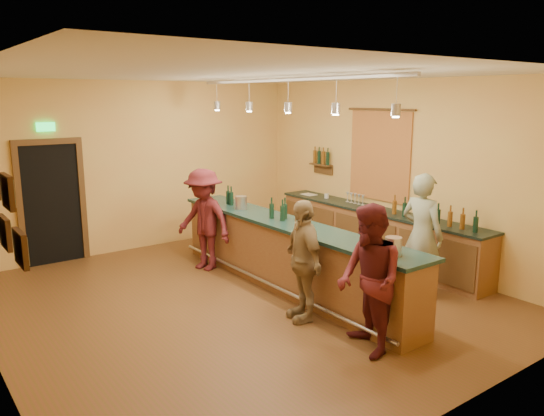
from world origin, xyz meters
TOP-DOWN VIEW (x-y plane):
  - floor at (0.00, 0.00)m, footprint 7.00×7.00m
  - ceiling at (0.00, 0.00)m, footprint 6.50×7.00m
  - wall_back at (0.00, 3.50)m, footprint 6.50×0.02m
  - wall_front at (0.00, -3.50)m, footprint 6.50×0.02m
  - wall_right at (3.25, 0.00)m, footprint 0.02×7.00m
  - doorway at (-1.70, 3.47)m, footprint 1.15×0.09m
  - tapestry at (3.23, 0.40)m, footprint 0.03×1.40m
  - bottle_shelf at (3.17, 1.90)m, footprint 0.17×0.55m
  - back_counter at (2.97, 0.18)m, footprint 0.60×4.55m
  - tasting_bar at (0.81, -0.00)m, footprint 0.73×5.10m
  - pendant_track at (0.81, -0.00)m, footprint 0.11×4.60m
  - bartender at (2.21, -1.39)m, footprint 0.49×0.70m
  - customer_a at (0.26, -2.20)m, footprint 0.93×1.03m
  - customer_b at (0.26, -1.03)m, footprint 0.65×1.02m
  - customer_c at (0.26, 1.58)m, footprint 0.94×1.26m
  - bar_stool at (1.41, 1.15)m, footprint 0.35×0.35m

SIDE VIEW (x-z plane):
  - floor at x=0.00m, z-range 0.00..0.00m
  - back_counter at x=2.97m, z-range -0.15..1.12m
  - bar_stool at x=1.41m, z-range 0.22..0.94m
  - tasting_bar at x=0.81m, z-range -0.08..1.30m
  - customer_b at x=0.26m, z-range 0.00..1.62m
  - customer_c at x=0.26m, z-range 0.00..1.73m
  - customer_a at x=0.26m, z-range 0.00..1.74m
  - bartender at x=2.21m, z-range 0.00..1.84m
  - doorway at x=-1.70m, z-range -0.11..2.36m
  - wall_back at x=0.00m, z-range 0.00..3.20m
  - wall_front at x=0.00m, z-range 0.00..3.20m
  - wall_right at x=3.25m, z-range 0.00..3.20m
  - bottle_shelf at x=3.17m, z-range 1.39..1.94m
  - tapestry at x=3.23m, z-range 1.05..2.65m
  - pendant_track at x=0.81m, z-range 2.73..3.24m
  - ceiling at x=0.00m, z-range 3.19..3.21m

